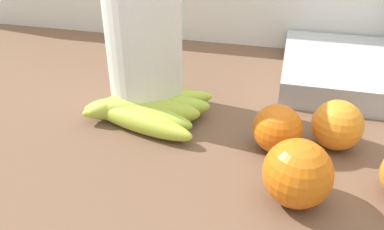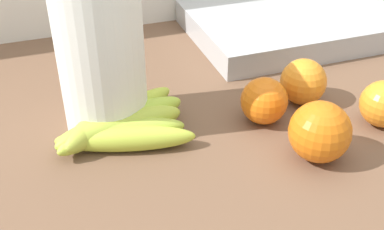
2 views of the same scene
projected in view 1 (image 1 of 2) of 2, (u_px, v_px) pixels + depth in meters
name	position (u px, v px, depth m)	size (l,w,h in m)	color
wall_back	(291.00, 127.00, 1.03)	(2.06, 0.06, 1.30)	silver
banana_bunch	(144.00, 109.00, 0.62)	(0.20, 0.16, 0.04)	#BACE3F
orange_back_left	(297.00, 173.00, 0.45)	(0.08, 0.08, 0.08)	orange
orange_back_right	(277.00, 129.00, 0.54)	(0.07, 0.07, 0.07)	orange
orange_center	(337.00, 125.00, 0.55)	(0.07, 0.07, 0.07)	orange
paper_towel_roll	(143.00, 30.00, 0.60)	(0.12, 0.12, 0.30)	white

